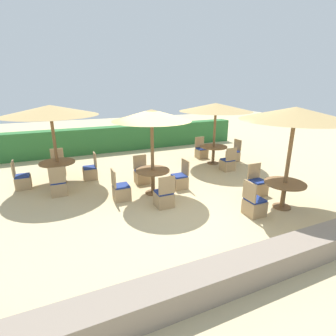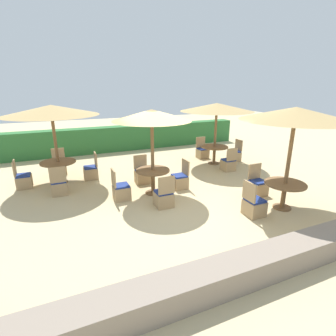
% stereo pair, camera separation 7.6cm
% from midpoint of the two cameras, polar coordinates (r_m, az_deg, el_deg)
% --- Properties ---
extents(ground_plane, '(40.00, 40.00, 0.00)m').
position_cam_midpoint_polar(ground_plane, '(7.43, 2.15, -7.94)').
color(ground_plane, '#C6B284').
extents(hedge_row, '(13.00, 0.70, 1.22)m').
position_cam_midpoint_polar(hedge_row, '(13.48, -10.57, 6.34)').
color(hedge_row, '#2D6B33').
rests_on(hedge_row, ground_plane).
extents(stone_border, '(10.00, 0.56, 0.47)m').
position_cam_midpoint_polar(stone_border, '(5.06, 18.79, -19.55)').
color(stone_border, gray).
rests_on(stone_border, ground_plane).
extents(parasol_back_left, '(2.96, 2.96, 2.60)m').
position_cam_midpoint_polar(parasol_back_left, '(9.20, -23.89, 11.40)').
color(parasol_back_left, brown).
rests_on(parasol_back_left, ground_plane).
extents(round_table_back_left, '(1.15, 1.15, 0.75)m').
position_cam_midpoint_polar(round_table_back_left, '(9.54, -22.52, 0.46)').
color(round_table_back_left, brown).
rests_on(round_table_back_left, ground_plane).
extents(patio_chair_back_left_east, '(0.46, 0.46, 0.93)m').
position_cam_midpoint_polar(patio_chair_back_left_east, '(9.68, -16.17, -0.73)').
color(patio_chair_back_left_east, tan).
rests_on(patio_chair_back_left_east, ground_plane).
extents(patio_chair_back_left_south, '(0.46, 0.46, 0.93)m').
position_cam_midpoint_polar(patio_chair_back_left_south, '(8.62, -22.37, -3.69)').
color(patio_chair_back_left_south, tan).
rests_on(patio_chair_back_left_south, ground_plane).
extents(patio_chair_back_left_north, '(0.46, 0.46, 0.93)m').
position_cam_midpoint_polar(patio_chair_back_left_north, '(10.64, -22.32, 0.29)').
color(patio_chair_back_left_north, tan).
rests_on(patio_chair_back_left_north, ground_plane).
extents(patio_chair_back_left_west, '(0.46, 0.46, 0.93)m').
position_cam_midpoint_polar(patio_chair_back_left_west, '(9.66, -28.76, -2.33)').
color(patio_chair_back_left_west, tan).
rests_on(patio_chair_back_left_west, ground_plane).
extents(parasol_back_right, '(2.92, 2.92, 2.50)m').
position_cam_midpoint_polar(parasol_back_right, '(10.87, 10.79, 12.83)').
color(parasol_back_right, brown).
rests_on(parasol_back_right, ground_plane).
extents(round_table_back_right, '(1.12, 1.12, 0.75)m').
position_cam_midpoint_polar(round_table_back_right, '(11.15, 10.27, 3.91)').
color(round_table_back_right, brown).
rests_on(round_table_back_right, ground_plane).
extents(patio_chair_back_right_east, '(0.46, 0.46, 0.93)m').
position_cam_midpoint_polar(patio_chair_back_right_east, '(11.83, 14.43, 2.76)').
color(patio_chair_back_right_east, tan).
rests_on(patio_chair_back_right_east, ground_plane).
extents(patio_chair_back_right_north, '(0.46, 0.46, 0.93)m').
position_cam_midpoint_polar(patio_chair_back_right_north, '(12.04, 7.66, 3.43)').
color(patio_chair_back_right_north, tan).
rests_on(patio_chair_back_right_north, ground_plane).
extents(patio_chair_back_right_south, '(0.46, 0.46, 0.93)m').
position_cam_midpoint_polar(patio_chair_back_right_south, '(10.44, 13.22, 0.86)').
color(patio_chair_back_right_south, tan).
rests_on(patio_chair_back_right_south, ground_plane).
extents(parasol_front_right, '(2.70, 2.70, 2.70)m').
position_cam_midpoint_polar(parasol_front_right, '(7.24, 26.30, 10.47)').
color(parasol_front_right, brown).
rests_on(parasol_front_right, ground_plane).
extents(round_table_front_right, '(1.07, 1.07, 0.72)m').
position_cam_midpoint_polar(round_table_front_right, '(7.68, 24.31, -4.08)').
color(round_table_front_right, brown).
rests_on(round_table_front_right, ground_plane).
extents(patio_chair_front_right_west, '(0.46, 0.46, 0.93)m').
position_cam_midpoint_polar(patio_chair_front_right_west, '(7.10, 18.46, -7.82)').
color(patio_chair_front_right_west, tan).
rests_on(patio_chair_front_right_west, ground_plane).
extents(patio_chair_front_right_north, '(0.46, 0.46, 0.93)m').
position_cam_midpoint_polar(patio_chair_front_right_north, '(8.43, 19.15, -3.79)').
color(patio_chair_front_right_north, tan).
rests_on(patio_chair_front_right_north, ground_plane).
extents(parasol_center, '(2.28, 2.28, 2.55)m').
position_cam_midpoint_polar(parasol_center, '(7.56, -3.26, 11.31)').
color(parasol_center, brown).
rests_on(parasol_center, ground_plane).
extents(round_table_center, '(1.02, 1.02, 0.76)m').
position_cam_midpoint_polar(round_table_center, '(7.96, -3.03, -1.56)').
color(round_table_center, brown).
rests_on(round_table_center, ground_plane).
extents(patio_chair_center_east, '(0.46, 0.46, 0.93)m').
position_cam_midpoint_polar(patio_chair_center_east, '(8.46, 2.88, -2.70)').
color(patio_chair_center_east, tan).
rests_on(patio_chair_center_east, ground_plane).
extents(patio_chair_center_south, '(0.46, 0.46, 0.93)m').
position_cam_midpoint_polar(patio_chair_center_south, '(7.21, -0.62, -6.46)').
color(patio_chair_center_south, tan).
rests_on(patio_chair_center_south, ground_plane).
extents(patio_chair_center_north, '(0.46, 0.46, 0.93)m').
position_cam_midpoint_polar(patio_chair_center_north, '(8.96, -5.38, -1.57)').
color(patio_chair_center_north, tan).
rests_on(patio_chair_center_north, ground_plane).
extents(patio_chair_center_west, '(0.46, 0.46, 0.93)m').
position_cam_midpoint_polar(patio_chair_center_west, '(7.76, -9.93, -4.90)').
color(patio_chair_center_west, tan).
rests_on(patio_chair_center_west, ground_plane).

